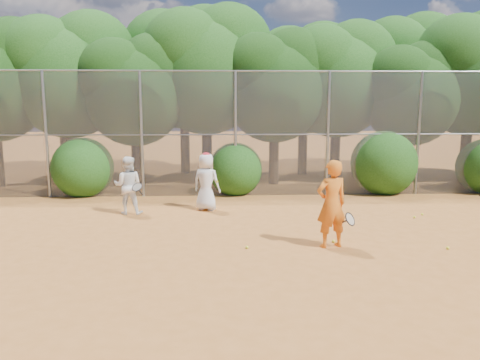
{
  "coord_description": "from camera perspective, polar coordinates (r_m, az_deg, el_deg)",
  "views": [
    {
      "loc": [
        -1.48,
        -9.06,
        3.04
      ],
      "look_at": [
        -1.0,
        2.5,
        1.1
      ],
      "focal_mm": 35.0,
      "sensor_mm": 36.0,
      "label": 1
    }
  ],
  "objects": [
    {
      "name": "ground",
      "position": [
        9.67,
        6.64,
        -8.87
      ],
      "size": [
        80.0,
        80.0,
        0.0
      ],
      "primitive_type": "plane",
      "color": "#AC6226",
      "rests_on": "ground"
    },
    {
      "name": "fence_back",
      "position": [
        15.15,
        2.79,
        5.77
      ],
      "size": [
        20.05,
        0.09,
        4.03
      ],
      "color": "gray",
      "rests_on": "ground"
    },
    {
      "name": "tree_1",
      "position": [
        18.46,
        -20.08,
        12.44
      ],
      "size": [
        4.64,
        4.03,
        6.35
      ],
      "color": "black",
      "rests_on": "ground"
    },
    {
      "name": "tree_2",
      "position": [
        17.16,
        -12.59,
        11.11
      ],
      "size": [
        3.99,
        3.47,
        5.47
      ],
      "color": "black",
      "rests_on": "ground"
    },
    {
      "name": "tree_3",
      "position": [
        17.96,
        -3.95,
        13.82
      ],
      "size": [
        4.89,
        4.26,
        6.7
      ],
      "color": "black",
      "rests_on": "ground"
    },
    {
      "name": "tree_4",
      "position": [
        17.43,
        4.41,
        11.85
      ],
      "size": [
        4.19,
        3.64,
        5.73
      ],
      "color": "black",
      "rests_on": "ground"
    },
    {
      "name": "tree_5",
      "position": [
        18.69,
        11.95,
        12.4
      ],
      "size": [
        4.51,
        3.92,
        6.17
      ],
      "color": "black",
      "rests_on": "ground"
    },
    {
      "name": "tree_6",
      "position": [
        18.49,
        20.3,
        10.26
      ],
      "size": [
        3.86,
        3.36,
        5.29
      ],
      "color": "black",
      "rests_on": "ground"
    },
    {
      "name": "tree_7",
      "position": [
        20.15,
        26.51,
        12.07
      ],
      "size": [
        4.77,
        4.14,
        6.53
      ],
      "color": "black",
      "rests_on": "ground"
    },
    {
      "name": "tree_9",
      "position": [
        20.96,
        -20.84,
        12.46
      ],
      "size": [
        4.83,
        4.2,
        6.62
      ],
      "color": "black",
      "rests_on": "ground"
    },
    {
      "name": "tree_10",
      "position": [
        20.22,
        -6.7,
        13.95
      ],
      "size": [
        5.15,
        4.48,
        7.06
      ],
      "color": "black",
      "rests_on": "ground"
    },
    {
      "name": "tree_11",
      "position": [
        20.05,
        7.98,
        12.64
      ],
      "size": [
        4.64,
        4.03,
        6.35
      ],
      "color": "black",
      "rests_on": "ground"
    },
    {
      "name": "tree_12",
      "position": [
        21.89,
        19.69,
        12.83
      ],
      "size": [
        5.02,
        4.37,
        6.88
      ],
      "color": "black",
      "rests_on": "ground"
    },
    {
      "name": "bush_0",
      "position": [
        16.14,
        -18.64,
        1.75
      ],
      "size": [
        2.0,
        2.0,
        2.0
      ],
      "primitive_type": "sphere",
      "color": "#184611",
      "rests_on": "ground"
    },
    {
      "name": "bush_1",
      "position": [
        15.51,
        -0.59,
        1.59
      ],
      "size": [
        1.8,
        1.8,
        1.8
      ],
      "primitive_type": "sphere",
      "color": "#184611",
      "rests_on": "ground"
    },
    {
      "name": "bush_2",
      "position": [
        16.42,
        17.14,
        2.31
      ],
      "size": [
        2.2,
        2.2,
        2.2
      ],
      "primitive_type": "sphere",
      "color": "#184611",
      "rests_on": "ground"
    },
    {
      "name": "player_yellow",
      "position": [
        9.96,
        11.1,
        -2.9
      ],
      "size": [
        0.9,
        0.67,
        1.86
      ],
      "rotation": [
        0.0,
        0.0,
        3.4
      ],
      "color": "orange",
      "rests_on": "ground"
    },
    {
      "name": "player_teen",
      "position": [
        13.2,
        -4.12,
        -0.2
      ],
      "size": [
        0.93,
        0.79,
        1.65
      ],
      "rotation": [
        0.0,
        0.0,
        2.73
      ],
      "color": "white",
      "rests_on": "ground"
    },
    {
      "name": "player_white",
      "position": [
        13.08,
        -13.5,
        -0.65
      ],
      "size": [
        0.88,
        0.78,
        1.58
      ],
      "rotation": [
        0.0,
        0.0,
        3.11
      ],
      "color": "white",
      "rests_on": "ground"
    },
    {
      "name": "ball_0",
      "position": [
        11.8,
        12.0,
        -5.45
      ],
      "size": [
        0.07,
        0.07,
        0.07
      ],
      "primitive_type": "sphere",
      "color": "yellow",
      "rests_on": "ground"
    },
    {
      "name": "ball_1",
      "position": [
        13.2,
        20.5,
        -4.26
      ],
      "size": [
        0.07,
        0.07,
        0.07
      ],
      "primitive_type": "sphere",
      "color": "yellow",
      "rests_on": "ground"
    },
    {
      "name": "ball_2",
      "position": [
        10.48,
        11.32,
        -7.33
      ],
      "size": [
        0.07,
        0.07,
        0.07
      ],
      "primitive_type": "sphere",
      "color": "yellow",
      "rests_on": "ground"
    },
    {
      "name": "ball_3",
      "position": [
        10.73,
        24.0,
        -7.58
      ],
      "size": [
        0.07,
        0.07,
        0.07
      ],
      "primitive_type": "sphere",
      "color": "yellow",
      "rests_on": "ground"
    },
    {
      "name": "ball_4",
      "position": [
        9.87,
        0.84,
        -8.21
      ],
      "size": [
        0.07,
        0.07,
        0.07
      ],
      "primitive_type": "sphere",
      "color": "yellow",
      "rests_on": "ground"
    },
    {
      "name": "ball_5",
      "position": [
        13.61,
        21.31,
        -3.9
      ],
      "size": [
        0.07,
        0.07,
        0.07
      ],
      "primitive_type": "sphere",
      "color": "yellow",
      "rests_on": "ground"
    }
  ]
}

